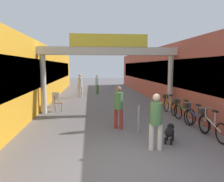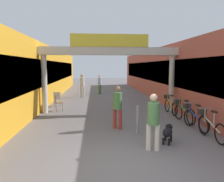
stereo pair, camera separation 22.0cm
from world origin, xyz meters
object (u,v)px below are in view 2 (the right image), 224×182
Objects in this scene: cafe_chair_aluminium_farther at (57,98)px; pedestrian_carrying_crate at (82,84)px; bicycle_green_third at (183,112)px; bollard_post_metal at (138,119)px; bicycle_blue_second at (194,118)px; pedestrian_with_dog at (153,118)px; bicycle_silver_nearest at (210,126)px; bicycle_orange_farthest at (170,105)px; pedestrian_companion at (118,104)px; pedestrian_elderly_walking at (100,83)px; cafe_chair_wood_nearer at (58,101)px; dog_on_leash at (168,132)px.

pedestrian_carrying_crate is at bearing 71.60° from cafe_chair_aluminium_farther.
bicycle_green_third is 1.64× the size of bollard_post_metal.
bollard_post_metal is (-2.31, -0.42, 0.09)m from bicycle_blue_second.
pedestrian_with_dog is 2.40m from bicycle_silver_nearest.
bicycle_silver_nearest is 3.91m from bicycle_orange_farthest.
pedestrian_companion is 1.62× the size of bollard_post_metal.
bicycle_green_third is (3.40, -9.83, -0.55)m from pedestrian_elderly_walking.
cafe_chair_wood_nearer is at bearing 139.45° from bicycle_silver_nearest.
bollard_post_metal is at bearing -45.39° from pedestrian_companion.
pedestrian_carrying_crate reaches higher than bollard_post_metal.
bicycle_orange_farthest is at bearing -52.69° from pedestrian_carrying_crate.
bicycle_green_third is at bearing 89.43° from bicycle_silver_nearest.
bicycle_orange_farthest is at bearing 89.83° from bicycle_blue_second.
bollard_post_metal is 1.16× the size of cafe_chair_aluminium_farther.
bicycle_orange_farthest is at bearing 40.19° from pedestrian_companion.
pedestrian_companion is 2.14× the size of dog_on_leash.
bicycle_silver_nearest is 1.15m from bicycle_blue_second.
pedestrian_carrying_crate reaches higher than bicycle_green_third.
pedestrian_elderly_walking reaches higher than bicycle_blue_second.
cafe_chair_aluminium_farther is at bearing 100.33° from cafe_chair_wood_nearer.
pedestrian_with_dog is 3.03m from bicycle_blue_second.
bicycle_green_third is 1.89× the size of cafe_chair_wood_nearer.
cafe_chair_wood_nearer is (-5.84, 2.72, 0.10)m from bicycle_green_third.
dog_on_leash is (1.85, -12.37, -0.64)m from pedestrian_elderly_walking.
pedestrian_companion is 3.92m from bicycle_orange_farthest.
pedestrian_with_dog is at bearing -114.59° from bicycle_orange_farthest.
bicycle_green_third reaches higher than cafe_chair_wood_nearer.
bicycle_blue_second is 6.97m from cafe_chair_wood_nearer.
bicycle_green_third is 1.65m from bicycle_orange_farthest.
bicycle_blue_second is 1.00× the size of bicycle_green_third.
pedestrian_elderly_walking reaches higher than cafe_chair_aluminium_farther.
bicycle_silver_nearest is 2.42m from bollard_post_metal.
bicycle_blue_second is at bearing -62.12° from pedestrian_carrying_crate.
bicycle_blue_second is 2.75m from bicycle_orange_farthest.
pedestrian_elderly_walking is 12.56m from bicycle_silver_nearest.
bollard_post_metal is at bearing -126.08° from bicycle_orange_farthest.
bicycle_orange_farthest is (0.01, 2.75, 0.00)m from bicycle_blue_second.
pedestrian_with_dog is at bearing -61.62° from cafe_chair_aluminium_farther.
pedestrian_companion is at bearing 175.27° from bicycle_blue_second.
bicycle_silver_nearest reaches higher than cafe_chair_aluminium_farther.
pedestrian_with_dog is 0.98× the size of bicycle_blue_second.
cafe_chair_aluminium_farther is (-3.88, 7.19, -0.40)m from pedestrian_with_dog.
pedestrian_companion is 0.98× the size of bicycle_orange_farthest.
pedestrian_elderly_walking reaches higher than bicycle_orange_farthest.
pedestrian_carrying_crate is at bearing 103.19° from pedestrian_with_dog.
pedestrian_carrying_crate is 1.08× the size of bicycle_blue_second.
bicycle_green_third is 6.45m from cafe_chair_wood_nearer.
bicycle_silver_nearest is 1.00× the size of bicycle_blue_second.
pedestrian_companion is 0.98× the size of bicycle_silver_nearest.
pedestrian_with_dog reaches higher than cafe_chair_aluminium_farther.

